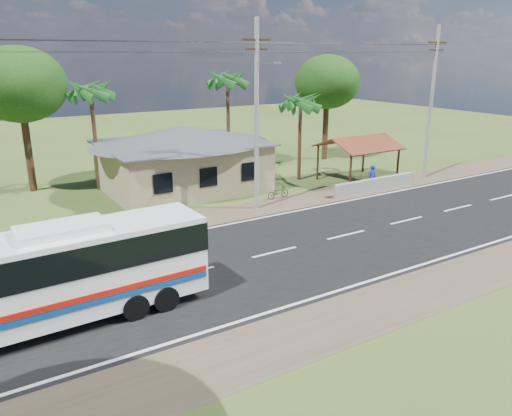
% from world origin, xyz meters
% --- Properties ---
extents(ground, '(120.00, 120.00, 0.00)m').
position_xyz_m(ground, '(0.00, 0.00, 0.00)').
color(ground, '#344B1B').
rests_on(ground, ground).
extents(road, '(120.00, 16.00, 0.03)m').
position_xyz_m(road, '(0.00, 0.00, 0.01)').
color(road, black).
rests_on(road, ground).
extents(house, '(12.40, 10.00, 5.00)m').
position_xyz_m(house, '(1.00, 13.00, 2.64)').
color(house, tan).
rests_on(house, ground).
extents(waiting_shed, '(5.20, 4.48, 3.35)m').
position_xyz_m(waiting_shed, '(13.00, 8.50, 2.73)').
color(waiting_shed, '#362213').
rests_on(waiting_shed, ground).
extents(concrete_barrier, '(7.00, 0.30, 0.90)m').
position_xyz_m(concrete_barrier, '(12.00, 5.60, 0.45)').
color(concrete_barrier, '#9E9E99').
rests_on(concrete_barrier, ground).
extents(utility_poles, '(32.80, 2.22, 11.00)m').
position_xyz_m(utility_poles, '(2.67, 6.49, 5.77)').
color(utility_poles, '#9E9E99').
rests_on(utility_poles, ground).
extents(palm_near, '(2.80, 2.80, 6.70)m').
position_xyz_m(palm_near, '(9.50, 11.00, 5.71)').
color(palm_near, '#47301E').
rests_on(palm_near, ground).
extents(palm_mid, '(2.80, 2.80, 8.20)m').
position_xyz_m(palm_mid, '(6.00, 15.50, 7.16)').
color(palm_mid, '#47301E').
rests_on(palm_mid, ground).
extents(palm_far, '(2.80, 2.80, 7.70)m').
position_xyz_m(palm_far, '(-4.00, 16.00, 6.68)').
color(palm_far, '#47301E').
rests_on(palm_far, ground).
extents(tree_behind_house, '(6.00, 6.00, 9.61)m').
position_xyz_m(tree_behind_house, '(-8.00, 18.00, 7.12)').
color(tree_behind_house, '#47301E').
rests_on(tree_behind_house, ground).
extents(tree_behind_shed, '(5.60, 5.60, 9.02)m').
position_xyz_m(tree_behind_shed, '(16.00, 16.00, 6.68)').
color(tree_behind_shed, '#47301E').
rests_on(tree_behind_shed, ground).
extents(coach_bus, '(11.74, 2.84, 3.62)m').
position_xyz_m(coach_bus, '(-10.59, -1.57, 2.07)').
color(coach_bus, white).
rests_on(coach_bus, ground).
extents(motorcycle, '(1.59, 0.57, 0.83)m').
position_xyz_m(motorcycle, '(5.31, 7.58, 0.42)').
color(motorcycle, black).
rests_on(motorcycle, ground).
extents(person, '(0.75, 0.58, 1.83)m').
position_xyz_m(person, '(11.84, 5.80, 0.92)').
color(person, navy).
rests_on(person, ground).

